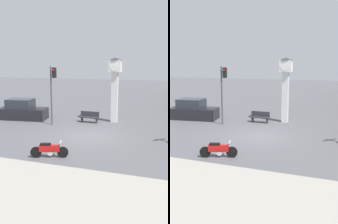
{
  "view_description": "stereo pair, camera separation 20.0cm",
  "coord_description": "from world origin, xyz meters",
  "views": [
    {
      "loc": [
        4.85,
        -15.58,
        4.87
      ],
      "look_at": [
        -0.32,
        -0.09,
        1.68
      ],
      "focal_mm": 40.0,
      "sensor_mm": 36.0,
      "label": 1
    },
    {
      "loc": [
        5.04,
        -15.51,
        4.87
      ],
      "look_at": [
        -0.32,
        -0.09,
        1.68
      ],
      "focal_mm": 40.0,
      "sensor_mm": 36.0,
      "label": 2
    }
  ],
  "objects": [
    {
      "name": "traffic_light",
      "position": [
        -3.69,
        2.21,
        3.18
      ],
      "size": [
        0.5,
        0.35,
        4.65
      ],
      "color": "#47474C",
      "rests_on": "ground_plane"
    },
    {
      "name": "bench",
      "position": [
        -1.16,
        3.86,
        0.49
      ],
      "size": [
        1.6,
        0.44,
        0.92
      ],
      "color": "#2D2D33",
      "rests_on": "ground_plane"
    },
    {
      "name": "sidewalk_strip",
      "position": [
        0.0,
        -8.38,
        0.05
      ],
      "size": [
        36.0,
        6.0,
        0.1
      ],
      "color": "#9E998E",
      "rests_on": "ground_plane"
    },
    {
      "name": "parked_car",
      "position": [
        -7.21,
        3.26,
        0.75
      ],
      "size": [
        4.4,
        2.34,
        1.8
      ],
      "rotation": [
        0.0,
        0.0,
        0.13
      ],
      "color": "black",
      "rests_on": "ground_plane"
    },
    {
      "name": "motorcycle",
      "position": [
        -0.81,
        -4.38,
        0.42
      ],
      "size": [
        1.92,
        0.77,
        0.88
      ],
      "rotation": [
        0.0,
        0.0,
        0.33
      ],
      "color": "black",
      "rests_on": "ground_plane"
    },
    {
      "name": "ground_plane",
      "position": [
        0.0,
        0.0,
        0.0
      ],
      "size": [
        120.0,
        120.0,
        0.0
      ],
      "primitive_type": "plane",
      "color": "#56565B"
    },
    {
      "name": "clock_tower",
      "position": [
        0.75,
        4.75,
        3.49
      ],
      "size": [
        1.14,
        1.14,
        5.33
      ],
      "color": "white",
      "rests_on": "ground_plane"
    }
  ]
}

